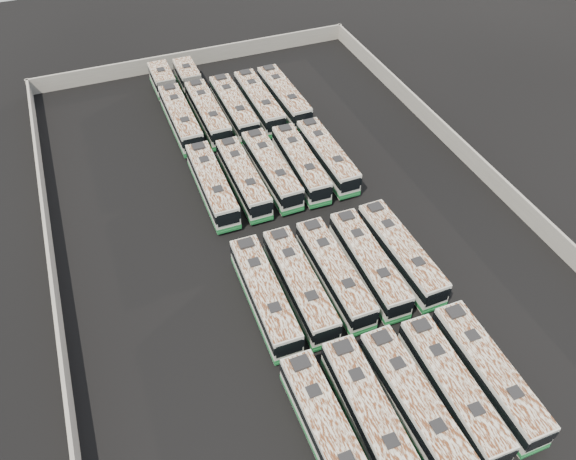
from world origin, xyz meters
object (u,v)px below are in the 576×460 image
at_px(bus_front_far_left, 328,433).
at_px(bus_midback_left, 243,178).
at_px(bus_midfront_far_left, 264,295).
at_px(bus_midfront_left, 299,284).
at_px(bus_midback_right, 301,164).
at_px(bus_back_far_left, 174,105).
at_px(bus_back_far_right, 284,97).
at_px(bus_front_left, 371,417).
at_px(bus_midback_far_right, 327,156).
at_px(bus_midback_center, 271,169).
at_px(bus_midfront_right, 368,263).
at_px(bus_front_far_right, 488,373).
at_px(bus_back_right, 259,102).
at_px(bus_front_right, 452,389).
at_px(bus_back_center, 234,108).
at_px(bus_back_left, 201,100).
at_px(bus_midback_far_left, 212,185).
at_px(bus_midfront_center, 334,273).
at_px(bus_front_center, 414,404).

bearing_deg(bus_front_far_left, bus_midback_left, 82.88).
bearing_deg(bus_midfront_far_left, bus_midfront_left, 1.29).
distance_m(bus_midfront_left, bus_midback_right, 17.04).
bearing_deg(bus_back_far_left, bus_midback_left, -78.58).
bearing_deg(bus_back_far_right, bus_front_left, -104.45).
bearing_deg(bus_midback_far_right, bus_midback_center, 179.40).
height_order(bus_midfront_far_left, bus_midback_far_right, bus_midfront_far_left).
height_order(bus_midfront_right, bus_midback_center, bus_midback_center).
bearing_deg(bus_front_far_right, bus_midfront_left, 127.07).
bearing_deg(bus_midback_center, bus_midback_right, -4.30).
xyz_separation_m(bus_midback_center, bus_back_far_left, (-6.64, 16.31, 0.02)).
height_order(bus_midfront_right, bus_back_right, bus_back_right).
xyz_separation_m(bus_midfront_right, bus_midback_center, (-3.34, 15.84, 0.01)).
bearing_deg(bus_front_left, bus_back_far_left, 95.54).
distance_m(bus_front_far_left, bus_back_far_right, 44.21).
height_order(bus_front_right, bus_back_center, bus_back_center).
distance_m(bus_midback_left, bus_back_far_right, 16.64).
bearing_deg(bus_back_center, bus_front_left, -94.78).
bearing_deg(bus_front_left, bus_midback_far_right, 72.64).
relative_size(bus_midback_center, bus_back_left, 0.65).
bearing_deg(bus_midback_far_left, bus_midfront_right, -57.13).
bearing_deg(bus_midback_center, bus_midfront_right, -79.26).
bearing_deg(bus_back_far_left, bus_back_left, -1.42).
distance_m(bus_front_left, bus_midback_far_right, 30.55).
bearing_deg(bus_back_far_right, bus_back_center, -179.85).
bearing_deg(bus_midfront_center, bus_midback_center, 89.96).
distance_m(bus_front_right, bus_back_center, 42.36).
distance_m(bus_midback_right, bus_back_left, 17.70).
bearing_deg(bus_front_far_right, bus_back_far_right, 90.37).
xyz_separation_m(bus_midback_left, bus_back_right, (6.50, 13.38, 0.06)).
xyz_separation_m(bus_front_far_left, bus_midback_center, (6.58, 29.01, -0.02)).
xyz_separation_m(bus_front_center, bus_back_far_left, (-6.68, 45.54, -0.00)).
bearing_deg(bus_midfront_left, bus_back_left, 90.62).
distance_m(bus_midfront_center, bus_midback_right, 15.95).
height_order(bus_midback_left, bus_back_center, bus_back_center).
height_order(bus_midback_far_right, bus_back_far_right, bus_back_far_right).
bearing_deg(bus_midfront_left, bus_midfront_right, 0.99).
distance_m(bus_midfront_left, bus_midback_left, 15.65).
distance_m(bus_front_center, bus_midfront_center, 13.43).
xyz_separation_m(bus_front_left, bus_midfront_center, (3.31, 13.18, -0.05)).
height_order(bus_midfront_right, bus_midback_right, bus_midfront_right).
height_order(bus_back_center, bus_back_right, bus_back_center).
height_order(bus_front_left, bus_front_right, bus_front_left).
bearing_deg(bus_midfront_center, bus_front_right, -76.45).
height_order(bus_midback_center, bus_midback_right, bus_midback_center).
relative_size(bus_midfront_right, bus_midback_far_left, 0.99).
bearing_deg(bus_front_left, bus_back_left, 91.35).
height_order(bus_front_far_left, bus_midfront_center, bus_front_far_left).
relative_size(bus_front_center, bus_midback_far_left, 1.01).
distance_m(bus_front_far_left, bus_back_far_left, 45.32).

